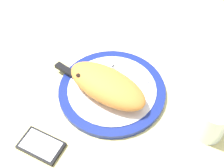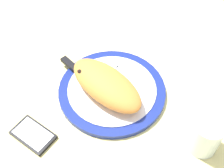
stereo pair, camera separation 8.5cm
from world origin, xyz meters
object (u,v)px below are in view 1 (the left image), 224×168
(smartphone, at_px, (40,145))
(water_glass, at_px, (212,124))
(fork, at_px, (120,70))
(knife, at_px, (76,77))
(calzone, at_px, (107,86))
(plate, at_px, (112,90))

(smartphone, relative_size, water_glass, 1.25)
(smartphone, distance_m, water_glass, 0.44)
(fork, distance_m, smartphone, 0.32)
(knife, relative_size, smartphone, 1.79)
(knife, bearing_deg, calzone, -164.50)
(plate, xyz_separation_m, knife, (0.10, 0.05, 0.01))
(fork, distance_m, knife, 0.13)
(plate, bearing_deg, smartphone, 89.35)
(plate, distance_m, knife, 0.11)
(plate, xyz_separation_m, water_glass, (-0.27, -0.09, 0.04))
(knife, bearing_deg, plate, -154.56)
(knife, distance_m, smartphone, 0.22)
(fork, xyz_separation_m, water_glass, (-0.30, -0.02, 0.02))
(knife, xyz_separation_m, water_glass, (-0.37, -0.14, 0.02))
(water_glass, bearing_deg, calzone, 22.09)
(plate, bearing_deg, knife, 25.44)
(water_glass, bearing_deg, fork, 4.62)
(fork, height_order, smartphone, fork)
(calzone, relative_size, fork, 1.61)
(calzone, xyz_separation_m, water_glass, (-0.27, -0.11, -0.01))
(calzone, bearing_deg, fork, -68.85)
(calzone, bearing_deg, smartphone, 88.86)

